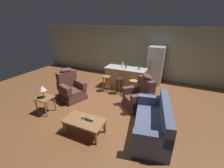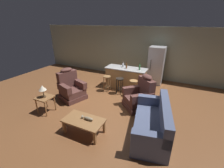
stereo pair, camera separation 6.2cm
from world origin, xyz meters
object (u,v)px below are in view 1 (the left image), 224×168
kitchen_island (125,78)px  refrigerator (155,65)px  couch (154,123)px  end_table (45,100)px  recliner_near_lamp (71,88)px  bottle_short_amber (139,67)px  bar_stool_left (107,81)px  bar_stool_middle (119,83)px  table_lamp (42,89)px  bottle_tall_green (123,65)px  recliner_near_island (140,96)px  coffee_table (84,122)px  bottle_wine_dark (126,66)px  bar_stool_right (133,85)px  fish_figurine (88,119)px

kitchen_island → refrigerator: size_ratio=1.02×
couch → end_table: size_ratio=3.62×
recliner_near_lamp → bottle_short_amber: bottle_short_amber is taller
bar_stool_left → bar_stool_middle: size_ratio=1.00×
table_lamp → couch: bearing=7.7°
bar_stool_left → bottle_tall_green: 1.01m
recliner_near_island → end_table: 3.19m
refrigerator → kitchen_island: bearing=-131.7°
coffee_table → couch: (1.70, 0.76, -0.02)m
bottle_wine_dark → bottle_short_amber: bearing=5.1°
coffee_table → bar_stool_right: (0.53, 2.64, 0.11)m
coffee_table → table_lamp: (-1.75, 0.29, 0.50)m
couch → bottle_short_amber: bottle_short_amber is taller
bottle_short_amber → bottle_wine_dark: (-0.56, -0.05, -0.01)m
fish_figurine → recliner_near_lamp: 2.22m
end_table → bar_stool_right: 3.26m
recliner_near_island → refrigerator: 2.58m
refrigerator → bar_stool_middle: bearing=-120.9°
fish_figurine → end_table: size_ratio=0.61×
bottle_short_amber → recliner_near_lamp: bearing=-140.3°
bar_stool_right → bottle_wine_dark: bottle_wine_dark is taller
couch → kitchen_island: bearing=-66.6°
table_lamp → kitchen_island: 3.46m
fish_figurine → kitchen_island: bearing=92.3°
recliner_near_lamp → bottle_wine_dark: bottle_wine_dark is taller
couch → bottle_wine_dark: 3.07m
coffee_table → bottle_wine_dark: bottle_wine_dark is taller
refrigerator → coffee_table: bearing=-103.0°
recliner_near_island → bar_stool_right: (-0.47, 0.71, 0.05)m
fish_figurine → bar_stool_left: (-0.75, 2.60, 0.01)m
fish_figurine → couch: 1.76m
coffee_table → bottle_tall_green: bottle_tall_green is taller
couch → refrigerator: bearing=-91.0°
couch → bottle_short_amber: (-1.13, 2.51, 0.72)m
end_table → bar_stool_left: bar_stool_left is taller
couch → table_lamp: size_ratio=4.94×
coffee_table → refrigerator: 4.62m
bar_stool_middle → bottle_wine_dark: 0.82m
end_table → bottle_tall_green: bearing=63.2°
recliner_near_island → bottle_wine_dark: bearing=-96.2°
recliner_near_island → bar_stool_middle: bearing=-77.8°
table_lamp → coffee_table: bearing=-9.5°
bar_stool_right → refrigerator: bearing=74.5°
end_table → bar_stool_right: (2.27, 2.34, 0.01)m
end_table → bottle_tall_green: (1.53, 3.04, 0.58)m
bar_stool_middle → bar_stool_left: bearing=180.0°
coffee_table → refrigerator: bearing=77.0°
refrigerator → recliner_near_lamp: bearing=-131.3°
kitchen_island → refrigerator: bearing=48.3°
end_table → refrigerator: (2.78, 4.17, 0.42)m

